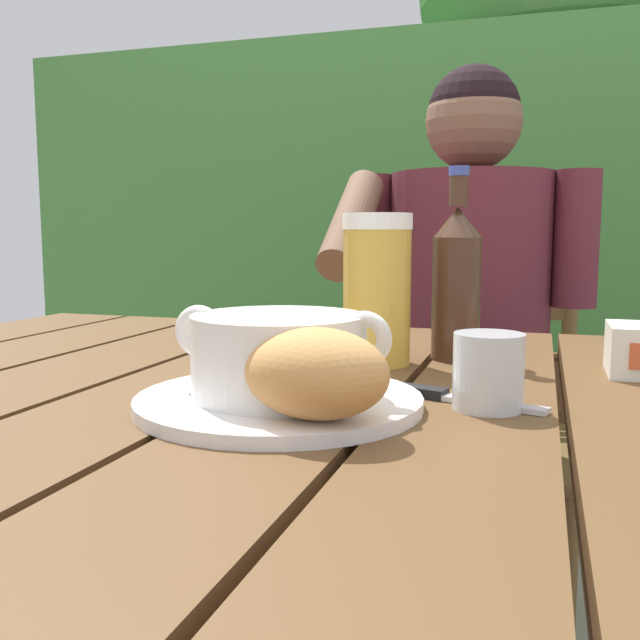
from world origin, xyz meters
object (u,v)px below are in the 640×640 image
at_px(serving_plate, 279,401).
at_px(beer_glass, 377,289).
at_px(chair_near_diner, 472,433).
at_px(table_knife, 442,396).
at_px(soup_bowl, 279,353).
at_px(beer_bottle, 456,280).
at_px(person_eating, 465,330).
at_px(water_glass_small, 488,371).
at_px(bread_roll, 316,373).

relative_size(serving_plate, beer_glass, 1.44).
distance_m(chair_near_diner, table_knife, 0.99).
bearing_deg(table_knife, beer_glass, 122.51).
relative_size(soup_bowl, beer_bottle, 0.87).
height_order(person_eating, serving_plate, person_eating).
distance_m(beer_glass, water_glass_small, 0.24).
relative_size(bread_roll, beer_bottle, 0.53).
relative_size(person_eating, table_knife, 7.54).
bearing_deg(serving_plate, soup_bowl, 180.00).
xyz_separation_m(serving_plate, table_knife, (0.14, 0.08, -0.00)).
height_order(soup_bowl, table_knife, soup_bowl).
height_order(serving_plate, water_glass_small, water_glass_small).
bearing_deg(water_glass_small, table_knife, 152.61).
xyz_separation_m(serving_plate, beer_bottle, (0.13, 0.30, 0.09)).
bearing_deg(soup_bowl, chair_near_diner, 85.08).
height_order(chair_near_diner, soup_bowl, chair_near_diner).
xyz_separation_m(person_eating, serving_plate, (-0.08, -0.81, 0.04)).
bearing_deg(serving_plate, beer_bottle, 67.24).
relative_size(serving_plate, table_knife, 1.59).
relative_size(serving_plate, bread_roll, 2.09).
distance_m(bread_roll, table_knife, 0.17).
bearing_deg(serving_plate, person_eating, 84.07).
distance_m(serving_plate, bread_roll, 0.10).
xyz_separation_m(person_eating, soup_bowl, (-0.08, -0.81, 0.08)).
xyz_separation_m(serving_plate, beer_glass, (0.04, 0.24, 0.09)).
xyz_separation_m(soup_bowl, bread_roll, (0.06, -0.07, -0.00)).
xyz_separation_m(person_eating, beer_glass, (-0.05, -0.58, 0.13)).
distance_m(beer_bottle, table_knife, 0.24).
bearing_deg(chair_near_diner, person_eating, -90.80).
bearing_deg(person_eating, soup_bowl, -95.93).
height_order(bread_roll, table_knife, bread_roll).
xyz_separation_m(beer_bottle, table_knife, (0.01, -0.22, -0.10)).
bearing_deg(person_eating, beer_glass, -94.75).
bearing_deg(beer_glass, soup_bowl, -98.75).
bearing_deg(beer_bottle, chair_near_diner, 93.03).
distance_m(soup_bowl, bread_roll, 0.09).
distance_m(bread_roll, beer_bottle, 0.38).
height_order(beer_glass, table_knife, beer_glass).
height_order(person_eating, soup_bowl, person_eating).
relative_size(serving_plate, water_glass_small, 3.78).
distance_m(beer_glass, table_knife, 0.21).
bearing_deg(beer_bottle, serving_plate, -112.76).
relative_size(water_glass_small, table_knife, 0.42).
bearing_deg(soup_bowl, beer_bottle, 67.24).
xyz_separation_m(chair_near_diner, beer_glass, (-0.05, -0.78, 0.39)).
bearing_deg(soup_bowl, person_eating, 84.07).
relative_size(chair_near_diner, person_eating, 0.74).
height_order(serving_plate, bread_roll, bread_roll).
height_order(beer_bottle, table_knife, beer_bottle).
xyz_separation_m(soup_bowl, beer_bottle, (0.13, 0.30, 0.05)).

